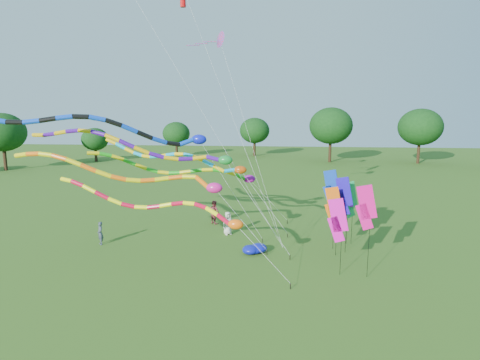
# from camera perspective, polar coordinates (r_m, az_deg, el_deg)

# --- Properties ---
(ground) EXTENTS (160.00, 160.00, 0.00)m
(ground) POSITION_cam_1_polar(r_m,az_deg,el_deg) (22.52, -0.41, -13.47)
(ground) COLOR #2F5D18
(ground) RESTS_ON ground
(tree_ring) EXTENTS (118.85, 113.09, 9.70)m
(tree_ring) POSITION_cam_1_polar(r_m,az_deg,el_deg) (24.51, -11.61, 1.93)
(tree_ring) COLOR #382314
(tree_ring) RESTS_ON ground
(tube_kite_red) EXTENTS (12.73, 2.03, 5.73)m
(tube_kite_red) POSITION_cam_1_polar(r_m,az_deg,el_deg) (22.00, -10.05, -3.86)
(tube_kite_red) COLOR black
(tube_kite_red) RESTS_ON ground
(tube_kite_orange) EXTENTS (15.56, 1.50, 7.01)m
(tube_kite_orange) POSITION_cam_1_polar(r_m,az_deg,el_deg) (25.60, -13.89, 0.67)
(tube_kite_orange) COLOR black
(tube_kite_orange) RESTS_ON ground
(tube_kite_purple) EXTENTS (15.69, 1.19, 8.47)m
(tube_kite_purple) POSITION_cam_1_polar(r_m,az_deg,el_deg) (24.51, -12.80, 4.40)
(tube_kite_purple) COLOR black
(tube_kite_purple) RESTS_ON ground
(tube_kite_blue) EXTENTS (14.96, 6.46, 9.42)m
(tube_kite_blue) POSITION_cam_1_polar(r_m,az_deg,el_deg) (24.25, -16.34, 6.77)
(tube_kite_blue) COLOR black
(tube_kite_blue) RESTS_ON ground
(tube_kite_cyan) EXTENTS (13.85, 2.52, 7.26)m
(tube_kite_cyan) POSITION_cam_1_polar(r_m,az_deg,el_deg) (29.58, -7.44, 2.85)
(tube_kite_cyan) COLOR black
(tube_kite_cyan) RESTS_ON ground
(tube_kite_green) EXTENTS (14.26, 3.68, 6.61)m
(tube_kite_green) POSITION_cam_1_polar(r_m,az_deg,el_deg) (30.40, -6.80, 1.32)
(tube_kite_green) COLOR black
(tube_kite_green) RESTS_ON ground
(delta_kite_high_c) EXTENTS (6.75, 4.10, 14.53)m
(delta_kite_high_c) POSITION_cam_1_polar(r_m,az_deg,el_deg) (28.59, -2.96, 19.34)
(delta_kite_high_c) COLOR black
(delta_kite_high_c) RESTS_ON ground
(banner_pole_magenta_b) EXTENTS (1.16, 0.21, 5.12)m
(banner_pole_magenta_b) POSITION_cam_1_polar(r_m,az_deg,el_deg) (22.22, 17.48, -3.78)
(banner_pole_magenta_b) COLOR black
(banner_pole_magenta_b) RESTS_ON ground
(banner_pole_magenta_a) EXTENTS (1.14, 0.38, 4.32)m
(banner_pole_magenta_a) POSITION_cam_1_polar(r_m,az_deg,el_deg) (22.36, 13.71, -5.61)
(banner_pole_magenta_a) COLOR black
(banner_pole_magenta_a) RESTS_ON ground
(banner_pole_blue_b) EXTENTS (1.12, 0.46, 4.89)m
(banner_pole_blue_b) POSITION_cam_1_polar(r_m,az_deg,el_deg) (25.87, 14.53, -2.27)
(banner_pole_blue_b) COLOR black
(banner_pole_blue_b) RESTS_ON ground
(banner_pole_blue_a) EXTENTS (1.11, 0.51, 5.23)m
(banner_pole_blue_a) POSITION_cam_1_polar(r_m,az_deg,el_deg) (26.31, 12.86, -1.23)
(banner_pole_blue_a) COLOR black
(banner_pole_blue_a) RESTS_ON ground
(banner_pole_red) EXTENTS (1.10, 0.52, 4.16)m
(banner_pole_red) POSITION_cam_1_polar(r_m,az_deg,el_deg) (28.43, 13.50, -2.61)
(banner_pole_red) COLOR black
(banner_pole_red) RESTS_ON ground
(banner_pole_orange) EXTENTS (1.15, 0.31, 4.38)m
(banner_pole_orange) POSITION_cam_1_polar(r_m,az_deg,el_deg) (25.24, 13.15, -3.68)
(banner_pole_orange) COLOR black
(banner_pole_orange) RESTS_ON ground
(banner_pole_violet) EXTENTS (1.16, 0.24, 4.37)m
(banner_pole_violet) POSITION_cam_1_polar(r_m,az_deg,el_deg) (27.60, 14.65, -2.60)
(banner_pole_violet) COLOR black
(banner_pole_violet) RESTS_ON ground
(banner_pole_green) EXTENTS (1.12, 0.46, 4.32)m
(banner_pole_green) POSITION_cam_1_polar(r_m,az_deg,el_deg) (27.61, 15.34, -2.72)
(banner_pole_green) COLOR black
(banner_pole_green) RESTS_ON ground
(blue_nylon_heap) EXTENTS (1.75, 1.51, 0.57)m
(blue_nylon_heap) POSITION_cam_1_polar(r_m,az_deg,el_deg) (26.00, 1.82, -9.58)
(blue_nylon_heap) COLOR #0C14A5
(blue_nylon_heap) RESTS_ON ground
(person_a) EXTENTS (0.99, 0.91, 1.69)m
(person_a) POSITION_cam_1_polar(r_m,az_deg,el_deg) (29.23, -1.73, -6.16)
(person_a) COLOR beige
(person_a) RESTS_ON ground
(person_b) EXTENTS (0.65, 0.67, 1.56)m
(person_b) POSITION_cam_1_polar(r_m,az_deg,el_deg) (28.72, -19.26, -7.16)
(person_b) COLOR #3B4352
(person_b) RESTS_ON ground
(person_c) EXTENTS (1.14, 1.14, 1.86)m
(person_c) POSITION_cam_1_polar(r_m,az_deg,el_deg) (32.07, -3.67, -4.56)
(person_c) COLOR #94363E
(person_c) RESTS_ON ground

